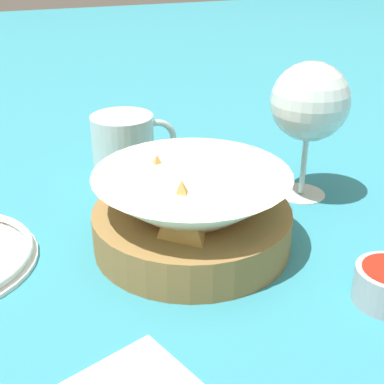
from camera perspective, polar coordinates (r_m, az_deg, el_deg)
The scene contains 4 objects.
ground_plane at distance 0.57m, azimuth 4.31°, elevation -6.58°, with size 4.00×4.00×0.00m, color teal.
food_basket at distance 0.56m, azimuth -0.03°, elevation -2.29°, with size 0.21×0.21×0.10m.
wine_glass at distance 0.66m, azimuth 12.45°, elevation 9.04°, with size 0.10×0.10×0.17m.
beer_mug at distance 0.74m, azimuth -7.21°, elevation 4.70°, with size 0.12×0.08×0.09m.
Camera 1 is at (-0.21, -0.43, 0.31)m, focal length 50.00 mm.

